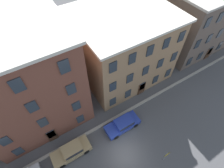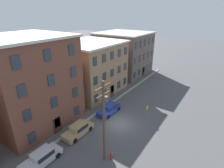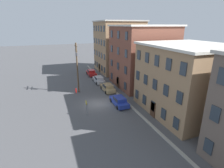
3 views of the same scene
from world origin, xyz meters
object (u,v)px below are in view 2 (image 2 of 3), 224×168
at_px(car_blue, 109,108).
at_px(utility_pole, 104,119).
at_px(car_silver, 42,157).
at_px(car_tan, 78,129).
at_px(fire_hydrant, 111,156).
at_px(caution_sign, 147,110).

xyz_separation_m(car_blue, utility_pole, (-8.14, -5.11, 4.50)).
xyz_separation_m(car_silver, car_tan, (5.68, 0.17, 0.00)).
xyz_separation_m(car_tan, fire_hydrant, (-1.10, -6.02, -0.27)).
distance_m(car_tan, fire_hydrant, 6.12).
bearing_deg(car_silver, car_blue, -0.75).
bearing_deg(caution_sign, car_tan, 144.03).
height_order(car_tan, fire_hydrant, car_tan).
xyz_separation_m(car_tan, caution_sign, (8.29, -6.01, 0.89)).
bearing_deg(utility_pole, car_tan, 75.03).
distance_m(car_blue, fire_hydrant, 9.65).
bearing_deg(car_blue, car_silver, 179.25).
relative_size(car_tan, car_blue, 1.00).
xyz_separation_m(caution_sign, utility_pole, (-9.74, 0.58, 3.61)).
distance_m(car_tan, car_blue, 6.69).
bearing_deg(fire_hydrant, caution_sign, 0.03).
bearing_deg(utility_pole, car_silver, 128.73).
distance_m(car_silver, fire_hydrant, 7.43).
relative_size(car_blue, caution_sign, 1.78).
distance_m(car_silver, car_blue, 12.36).
xyz_separation_m(car_silver, utility_pole, (4.23, -5.27, 4.50)).
xyz_separation_m(caution_sign, fire_hydrant, (-9.39, -0.00, -1.15)).
bearing_deg(car_tan, car_blue, -2.83).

